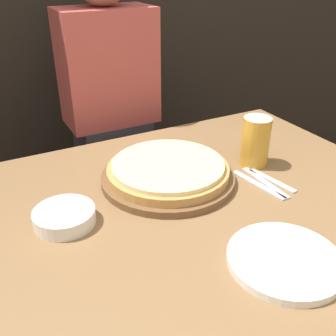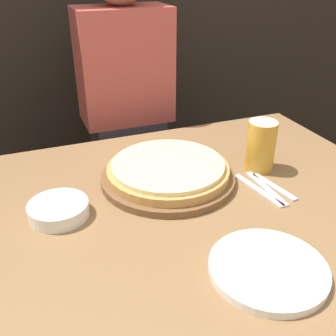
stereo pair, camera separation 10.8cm
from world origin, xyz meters
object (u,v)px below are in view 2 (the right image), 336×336
(pizza_on_board, at_px, (168,172))
(dinner_plate, at_px, (268,269))
(spoon, at_px, (274,187))
(diner_person, at_px, (128,130))
(side_bowl, at_px, (59,210))
(fork, at_px, (258,190))
(beer_glass, at_px, (261,144))
(dinner_knife, at_px, (266,188))

(pizza_on_board, distance_m, dinner_plate, 0.41)
(pizza_on_board, relative_size, spoon, 2.36)
(dinner_plate, relative_size, diner_person, 0.18)
(side_bowl, height_order, fork, side_bowl)
(beer_glass, bearing_deg, diner_person, 112.17)
(beer_glass, distance_m, fork, 0.15)
(fork, xyz_separation_m, dinner_knife, (0.02, 0.00, 0.00))
(fork, bearing_deg, dinner_knife, 0.00)
(diner_person, bearing_deg, spoon, -72.50)
(beer_glass, distance_m, dinner_plate, 0.44)
(pizza_on_board, xyz_separation_m, dinner_knife, (0.23, -0.14, -0.02))
(spoon, bearing_deg, fork, 180.00)
(dinner_plate, bearing_deg, dinner_knife, 56.80)
(dinner_knife, relative_size, diner_person, 0.14)
(dinner_plate, relative_size, fork, 1.28)
(pizza_on_board, height_order, diner_person, diner_person)
(pizza_on_board, distance_m, diner_person, 0.56)
(fork, height_order, diner_person, diner_person)
(beer_glass, height_order, diner_person, diner_person)
(diner_person, bearing_deg, beer_glass, -67.83)
(pizza_on_board, distance_m, side_bowl, 0.31)
(beer_glass, relative_size, dinner_plate, 0.62)
(dinner_plate, bearing_deg, beer_glass, 59.70)
(dinner_plate, distance_m, dinner_knife, 0.32)
(fork, bearing_deg, beer_glass, 57.36)
(pizza_on_board, bearing_deg, fork, -34.04)
(pizza_on_board, relative_size, diner_person, 0.28)
(beer_glass, height_order, fork, beer_glass)
(pizza_on_board, xyz_separation_m, side_bowl, (-0.31, -0.06, -0.01))
(side_bowl, bearing_deg, beer_glass, 3.15)
(fork, bearing_deg, dinner_plate, -119.34)
(side_bowl, distance_m, diner_person, 0.71)
(dinner_plate, bearing_deg, diner_person, 90.93)
(dinner_plate, bearing_deg, spoon, 53.24)
(side_bowl, height_order, spoon, side_bowl)
(beer_glass, relative_size, spoon, 0.94)
(dinner_plate, distance_m, spoon, 0.34)
(dinner_knife, bearing_deg, beer_glass, 67.72)
(pizza_on_board, relative_size, fork, 2.01)
(dinner_knife, bearing_deg, side_bowl, 171.92)
(dinner_knife, relative_size, spoon, 1.17)
(diner_person, bearing_deg, side_bowl, -119.31)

